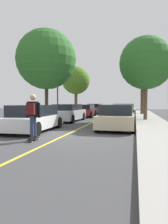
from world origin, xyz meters
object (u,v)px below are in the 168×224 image
at_px(parked_car_right_near, 124,112).
at_px(parked_car_right_far, 126,110).
at_px(parked_car_left_far, 85,110).
at_px(streetlamp, 58,83).
at_px(parked_car_left_near, 68,113).
at_px(street_tree_right_near, 142,72).
at_px(skateboard, 33,139).
at_px(skateboarder, 33,113).
at_px(street_tree_left_near, 76,81).
at_px(parked_car_left_farthest, 95,109).
at_px(street_tree_right_nearest, 146,63).
at_px(parked_car_right_nearest, 117,117).
at_px(street_tree_left_nearest, 46,59).
at_px(parked_car_left_nearest, 33,118).

distance_m(parked_car_right_near, parked_car_right_far, 5.50).
bearing_deg(parked_car_left_far, parked_car_right_far, 33.77).
relative_size(parked_car_left_far, streetlamp, 0.75).
relative_size(parked_car_left_near, street_tree_right_near, 0.64).
distance_m(parked_car_right_far, skateboard, 17.35).
distance_m(streetlamp, skateboarder, 11.61).
height_order(parked_car_left_far, skateboard, parked_car_left_far).
relative_size(parked_car_right_near, street_tree_left_near, 0.79).
distance_m(parked_car_left_farthest, street_tree_right_nearest, 12.45).
height_order(parked_car_left_farthest, street_tree_left_near, street_tree_left_near).
xyz_separation_m(parked_car_left_near, parked_car_left_far, (-0.00, 5.79, -0.03)).
distance_m(street_tree_left_near, skateboarder, 17.84).
distance_m(parked_car_right_nearest, parked_car_right_far, 12.54).
relative_size(parked_car_left_near, parked_car_right_far, 1.09).
height_order(parked_car_left_far, parked_car_right_far, parked_car_right_far).
bearing_deg(parked_car_left_near, streetlamp, 125.59).
height_order(parked_car_left_far, street_tree_right_nearest, street_tree_right_nearest).
bearing_deg(street_tree_left_near, street_tree_left_nearest, -90.00).
relative_size(parked_car_left_nearest, skateboarder, 2.67).
relative_size(street_tree_right_near, skateboarder, 4.07).
xyz_separation_m(parked_car_right_nearest, parked_car_right_far, (-0.00, 12.54, -0.02)).
bearing_deg(street_tree_left_near, parked_car_right_far, -1.56).
relative_size(parked_car_right_near, street_tree_right_near, 0.65).
distance_m(parked_car_right_far, street_tree_right_near, 5.11).
bearing_deg(street_tree_right_near, skateboard, -103.86).
bearing_deg(parked_car_left_near, parked_car_left_nearest, -90.01).
distance_m(parked_car_left_far, street_tree_right_near, 8.73).
height_order(parked_car_right_far, street_tree_right_nearest, street_tree_right_nearest).
relative_size(parked_car_right_near, skateboard, 5.26).
bearing_deg(street_tree_left_nearest, skateboard, -69.76).
bearing_deg(street_tree_right_near, skateboarder, -103.83).
distance_m(parked_car_left_near, street_tree_left_near, 9.59).
bearing_deg(parked_car_left_far, parked_car_right_nearest, -66.57).
relative_size(parked_car_right_nearest, street_tree_right_nearest, 0.70).
xyz_separation_m(parked_car_left_far, parked_car_right_near, (4.22, -2.68, 0.04)).
xyz_separation_m(street_tree_right_nearest, skateboard, (-4.63, -9.99, -4.50)).
xyz_separation_m(parked_car_left_far, skateboard, (1.36, -14.28, -0.55)).
relative_size(street_tree_left_near, street_tree_right_near, 0.82).
relative_size(parked_car_right_near, skateboarder, 2.63).
bearing_deg(parked_car_right_far, parked_car_left_far, -146.23).
relative_size(parked_car_left_farthest, streetlamp, 0.78).
bearing_deg(street_tree_left_nearest, parked_car_left_nearest, -73.07).
relative_size(parked_car_left_near, parked_car_left_farthest, 1.05).
bearing_deg(parked_car_right_nearest, parked_car_right_far, 90.00).
relative_size(street_tree_left_nearest, street_tree_right_nearest, 1.10).
bearing_deg(streetlamp, parked_car_left_near, -54.41).
height_order(parked_car_right_nearest, skateboarder, skateboarder).
relative_size(parked_car_left_nearest, street_tree_right_nearest, 0.70).
relative_size(parked_car_left_nearest, parked_car_right_near, 1.02).
relative_size(parked_car_left_nearest, parked_car_left_near, 1.03).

